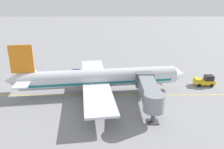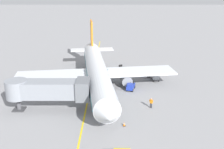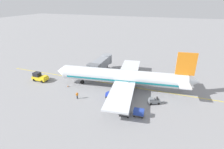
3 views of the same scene
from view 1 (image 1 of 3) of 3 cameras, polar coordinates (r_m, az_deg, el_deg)
name	(u,v)px [view 1 (image 1 of 3)]	position (r m, az deg, el deg)	size (l,w,h in m)	color
ground_plane	(91,95)	(45.38, -5.49, -5.37)	(400.00, 400.00, 0.00)	gray
gate_lead_in_line	(91,95)	(45.38, -5.49, -5.36)	(0.24, 80.00, 0.01)	gold
parked_airliner	(99,78)	(45.26, -3.49, -1.01)	(30.43, 37.32, 10.63)	silver
jet_bridge	(149,90)	(39.25, 9.64, -4.14)	(12.81, 3.50, 4.98)	gray
pushback_tractor	(205,81)	(53.98, 23.10, -1.52)	(2.29, 4.44, 2.40)	gold
baggage_tug_lead	(63,81)	(52.00, -12.80, -1.63)	(2.16, 2.77, 1.62)	slate
baggage_tug_trailing	(105,79)	(51.92, -1.74, -1.16)	(1.86, 2.73, 1.62)	#1E339E
baggage_cart_front	(87,71)	(57.19, -6.64, 0.93)	(1.47, 2.94, 1.58)	#4C4C51
baggage_cart_second_in_train	(76,72)	(56.79, -9.45, 0.66)	(1.47, 2.94, 1.58)	#4C4C51
ground_crew_wing_walker	(135,74)	(54.74, 6.10, 0.10)	(0.65, 0.48, 1.69)	#232328
safety_cone_nose_left	(161,83)	(51.76, 12.73, -2.22)	(0.36, 0.36, 0.59)	black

